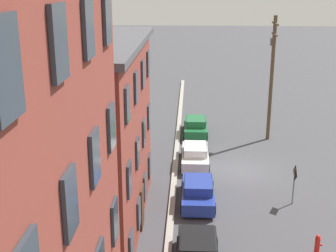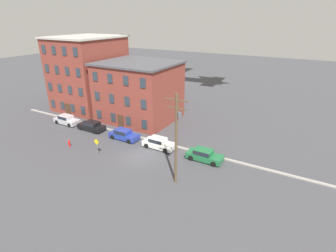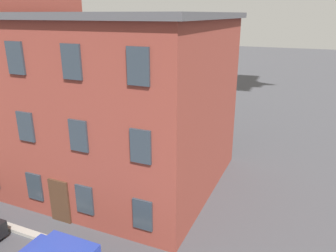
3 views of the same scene
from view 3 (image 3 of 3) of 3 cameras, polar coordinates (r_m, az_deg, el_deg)
apartment_midblock at (r=19.12m, az=-9.32°, el=4.43°), size 12.36×10.76×9.59m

